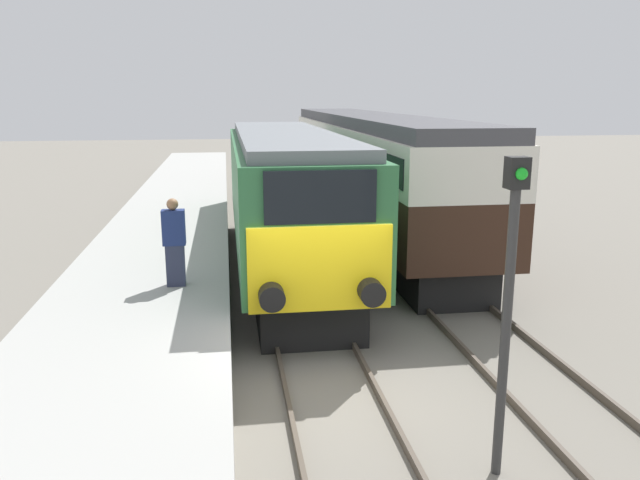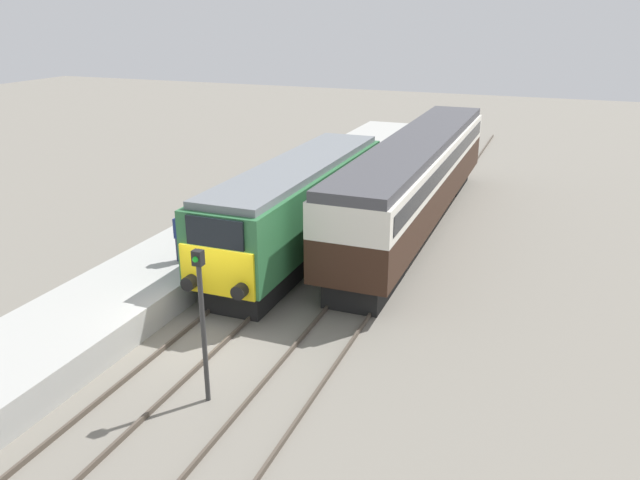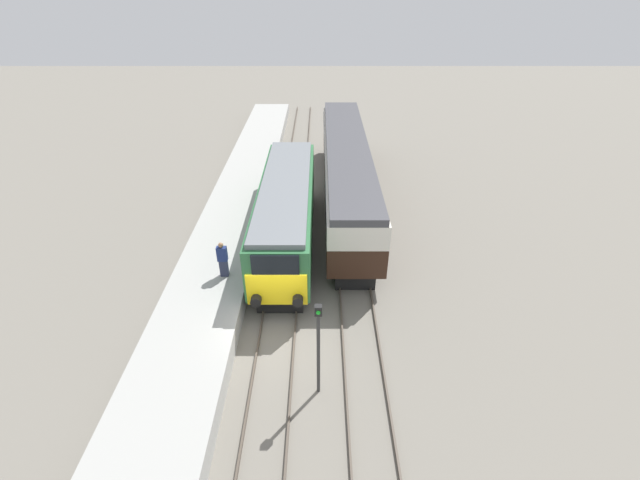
# 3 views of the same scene
# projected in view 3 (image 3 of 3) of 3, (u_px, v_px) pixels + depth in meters

# --- Properties ---
(ground_plane) EXTENTS (120.00, 120.00, 0.00)m
(ground_plane) POSITION_uv_depth(u_px,v_px,m) (278.00, 337.00, 17.47)
(ground_plane) COLOR slate
(platform_left) EXTENTS (3.50, 50.00, 0.94)m
(platform_left) POSITION_uv_depth(u_px,v_px,m) (231.00, 228.00, 24.01)
(platform_left) COLOR #A8A8A3
(platform_left) RESTS_ON ground_plane
(rails_near_track) EXTENTS (1.51, 60.00, 0.14)m
(rails_near_track) POSITION_uv_depth(u_px,v_px,m) (287.00, 265.00, 21.67)
(rails_near_track) COLOR #4C4238
(rails_near_track) RESTS_ON ground_plane
(rails_far_track) EXTENTS (1.50, 60.00, 0.14)m
(rails_far_track) POSITION_uv_depth(u_px,v_px,m) (353.00, 265.00, 21.66)
(rails_far_track) COLOR #4C4238
(rails_far_track) RESTS_ON ground_plane
(locomotive) EXTENTS (2.70, 12.76, 3.72)m
(locomotive) POSITION_uv_depth(u_px,v_px,m) (288.00, 211.00, 22.39)
(locomotive) COLOR black
(locomotive) RESTS_ON ground_plane
(passenger_carriage) EXTENTS (2.75, 18.91, 3.99)m
(passenger_carriage) POSITION_uv_depth(u_px,v_px,m) (348.00, 167.00, 26.47)
(passenger_carriage) COLOR black
(passenger_carriage) RESTS_ON ground_plane
(person_on_platform) EXTENTS (0.44, 0.26, 1.75)m
(person_on_platform) POSITION_uv_depth(u_px,v_px,m) (224.00, 259.00, 19.06)
(person_on_platform) COLOR #2D334C
(person_on_platform) RESTS_ON platform_left
(signal_post) EXTENTS (0.24, 0.28, 3.96)m
(signal_post) POSITION_uv_depth(u_px,v_px,m) (319.00, 343.00, 14.00)
(signal_post) COLOR #333333
(signal_post) RESTS_ON ground_plane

